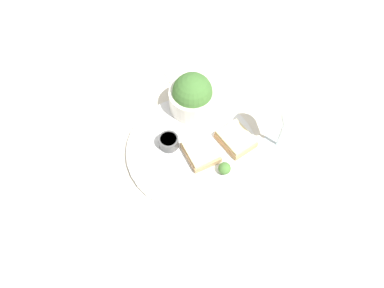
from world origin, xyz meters
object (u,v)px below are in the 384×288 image
Objects in this scene: cheese_toast_far at (202,151)px; napkin at (193,74)px; sauce_ramekin at (169,141)px; cheese_toast_near at (236,139)px; wine_glass at (287,118)px; salad_bowl at (192,96)px.

cheese_toast_far is 0.56× the size of napkin.
sauce_ramekin is 0.49× the size of cheese_toast_near.
wine_glass is (-0.08, -0.07, 0.09)m from cheese_toast_near.
salad_bowl is at bearing -5.79° from cheese_toast_near.
cheese_toast_near reaches higher than napkin.
cheese_toast_near is at bearing 39.88° from wine_glass.
salad_bowl is 1.19× the size of cheese_toast_near.
cheese_toast_far is (0.04, 0.08, 0.00)m from cheese_toast_near.
cheese_toast_near is at bearing 154.28° from napkin.
sauce_ramekin is at bearing 116.35° from napkin.
cheese_toast_near is 0.14m from wine_glass.
wine_glass is at bearing -138.14° from sauce_ramekin.
cheese_toast_near is 0.97× the size of cheese_toast_far.
salad_bowl reaches higher than sauce_ramekin.
salad_bowl is 0.70× the size of wine_glass.
salad_bowl is at bearing 129.54° from napkin.
wine_glass reaches higher than napkin.
cheese_toast_far is (-0.08, -0.03, -0.00)m from sauce_ramekin.
sauce_ramekin is 0.08m from cheese_toast_far.
sauce_ramekin is at bearing 41.86° from wine_glass.
salad_bowl is 0.13m from sauce_ramekin.
wine_glass is at bearing -140.12° from cheese_toast_near.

